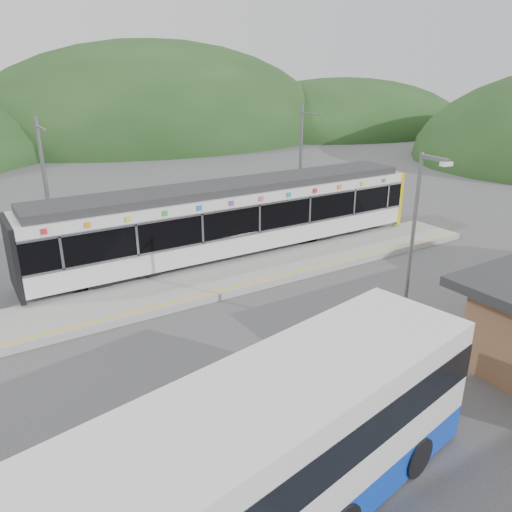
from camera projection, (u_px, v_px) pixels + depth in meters
ground at (287, 304)px, 20.00m from camera, size 120.00×120.00×0.00m
hills at (323, 242)px, 27.28m from camera, size 146.00×149.00×26.00m
platform at (244, 274)px, 22.57m from camera, size 26.00×3.20×0.30m
yellow_line at (260, 281)px, 21.48m from camera, size 26.00×0.10×0.01m
train at (235, 216)px, 24.59m from camera, size 20.44×3.01×3.74m
catenary_mast_west at (47, 195)px, 22.05m from camera, size 0.18×1.80×7.00m
catenary_mast_east at (301, 165)px, 29.02m from camera, size 0.18×1.80×7.00m
bus at (241, 481)px, 9.31m from camera, size 12.35×4.87×3.29m
lamp_post at (416, 237)px, 15.74m from camera, size 0.37×1.14×6.49m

